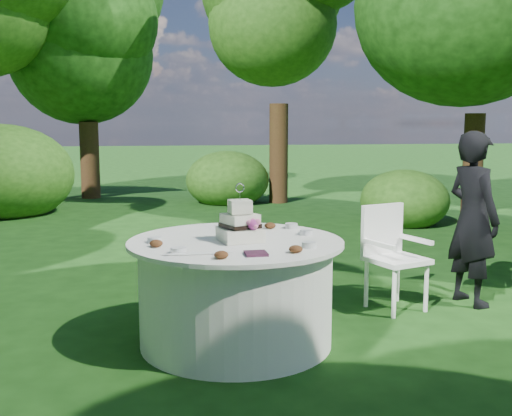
# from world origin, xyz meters

# --- Properties ---
(ground) EXTENTS (80.00, 80.00, 0.00)m
(ground) POSITION_xyz_m (0.00, 0.00, 0.00)
(ground) COLOR #11330E
(ground) RESTS_ON ground
(napkins) EXTENTS (0.14, 0.14, 0.02)m
(napkins) POSITION_xyz_m (0.05, -0.51, 0.78)
(napkins) COLOR #401B31
(napkins) RESTS_ON table
(feather_plume) EXTENTS (0.48, 0.07, 0.01)m
(feather_plume) POSITION_xyz_m (-0.31, -0.42, 0.78)
(feather_plume) COLOR white
(feather_plume) RESTS_ON table
(guest) EXTENTS (0.48, 0.63, 1.54)m
(guest) POSITION_xyz_m (2.21, 0.57, 0.77)
(guest) COLOR black
(guest) RESTS_ON ground
(table) EXTENTS (1.56, 1.56, 0.77)m
(table) POSITION_xyz_m (0.00, 0.00, 0.39)
(table) COLOR white
(table) RESTS_ON ground
(cake) EXTENTS (0.33, 0.33, 0.42)m
(cake) POSITION_xyz_m (0.03, -0.05, 0.88)
(cake) COLOR white
(cake) RESTS_ON table
(chair) EXTENTS (0.56, 0.56, 0.90)m
(chair) POSITION_xyz_m (1.46, 0.61, 0.52)
(chair) COLOR white
(chair) RESTS_ON ground
(votives) EXTENTS (1.23, 0.88, 0.04)m
(votives) POSITION_xyz_m (0.10, -0.04, 0.79)
(votives) COLOR white
(votives) RESTS_ON table
(petal_cups) EXTENTS (1.00, 1.09, 0.05)m
(petal_cups) POSITION_xyz_m (-0.02, -0.20, 0.79)
(petal_cups) COLOR #562D16
(petal_cups) RESTS_ON table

